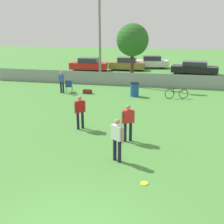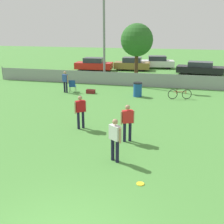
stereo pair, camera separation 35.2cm
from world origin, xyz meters
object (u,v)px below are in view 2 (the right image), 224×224
Objects in this scene: tree_near_pole at (137,40)px; spectator_in_blue at (65,80)px; trash_bin at (138,89)px; gear_bag_sideline at (91,91)px; folding_chair_sideline at (72,85)px; parked_car_dark at (200,68)px; light_pole at (104,14)px; player_defender_red at (127,120)px; player_thrower_red at (80,110)px; parked_car_red at (94,64)px; parked_car_tan at (132,64)px; parked_car_white at (157,62)px; bicycle_sideline at (180,94)px; frisbee_disc at (140,184)px; player_receiver_white at (115,137)px.

tree_near_pole is 3.14× the size of spectator_in_blue.
gear_bag_sideline is at bearing 178.51° from trash_bin.
folding_chair_sideline is 14.39m from parked_car_dark.
light_pole is 3.58m from tree_near_pole.
player_defender_red is 19.37m from parked_car_dark.
gear_bag_sideline is (-1.93, 7.24, -0.81)m from player_thrower_red.
player_thrower_red is at bearing -77.19° from parked_car_red.
parked_car_tan is at bearing 82.07° from light_pole.
trash_bin is 14.55m from parked_car_white.
parked_car_dark reaches higher than bicycle_sideline.
parked_car_white is at bearing 25.42° from parked_car_red.
parked_car_red is (-3.04, 6.37, -5.05)m from light_pole.
trash_bin reaches higher than bicycle_sideline.
frisbee_disc is (5.71, -15.97, -5.73)m from light_pole.
tree_near_pole is 3.10× the size of player_defender_red.
player_thrower_red is at bearing -103.71° from parked_car_white.
parked_car_tan is (-1.57, 6.60, -2.92)m from tree_near_pole.
tree_near_pole is 7.41m from folding_chair_sideline.
frisbee_disc is 0.05× the size of parked_car_dark.
trash_bin reaches higher than frisbee_disc.
tree_near_pole is 5.03× the size of trash_bin.
bicycle_sideline is at bearing 46.98° from player_defender_red.
parked_car_dark is at bearing -145.21° from folding_chair_sideline.
parked_car_dark is at bearing 42.27° from tree_near_pole.
player_thrower_red is (-2.49, 1.01, 0.00)m from player_defender_red.
spectator_in_blue reaches higher than parked_car_red.
parked_car_white is (-0.93, 24.64, -0.25)m from player_receiver_white.
spectator_in_blue reaches higher than parked_car_white.
tree_near_pole is 6.52m from trash_bin.
parked_car_dark is (10.05, 10.99, -0.26)m from spectator_in_blue.
player_receiver_white is 6.43× the size of frisbee_disc.
bicycle_sideline is 0.38× the size of parked_car_white.
parked_car_red is (-1.79, 10.76, 0.17)m from folding_chair_sideline.
player_defender_red is 1.00× the size of player_thrower_red.
parked_car_dark is (2.67, 22.28, 0.65)m from frisbee_disc.
parked_car_dark is (3.82, 20.94, -0.28)m from player_receiver_white.
trash_bin is at bearing -81.27° from parked_car_tan.
light_pole is at bearing -119.71° from parked_car_white.
tree_near_pole is 17.71m from frisbee_disc.
parked_car_white is (3.63, 10.00, -5.04)m from light_pole.
player_defender_red is at bearing -116.91° from bicycle_sideline.
spectator_in_blue is 0.40× the size of parked_car_tan.
gear_bag_sideline is 14.86m from parked_car_white.
gear_bag_sideline is at bearing -113.75° from tree_near_pole.
trash_bin is at bearing -155.31° from spectator_in_blue.
light_pole is 2.09× the size of parked_car_dark.
trash_bin is at bearing -1.49° from gear_bag_sideline.
parked_car_white is (2.56, 2.31, 0.01)m from parked_car_tan.
frisbee_disc is (1.15, -1.34, -0.94)m from player_receiver_white.
parked_car_tan and parked_car_white have the same top height.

